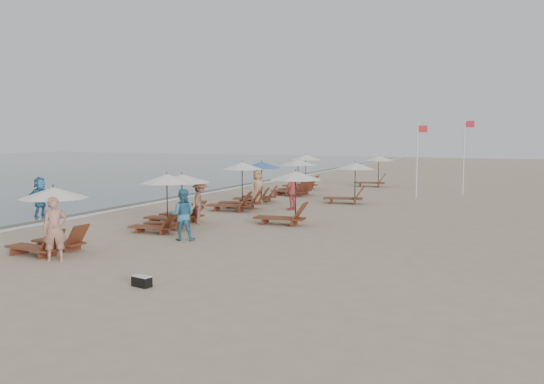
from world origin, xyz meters
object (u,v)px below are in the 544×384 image
at_px(beachgoer_far_a, 292,192).
at_px(inland_station_1, 349,180).
at_px(lounger_station_1, 163,203).
at_px(lounger_station_5, 294,179).
at_px(lounger_station_3, 237,189).
at_px(beachgoer_far_b, 258,187).
at_px(waterline_walker, 40,197).
at_px(lounger_station_2, 178,197).
at_px(inland_station_0, 288,194).
at_px(lounger_station_6, 302,173).
at_px(beachgoer_mid_a, 183,215).
at_px(lounger_station_0, 49,220).
at_px(beachgoer_mid_b, 200,202).
at_px(inland_station_2, 374,169).
at_px(duffel_bag, 142,281).
at_px(beachgoer_near, 55,229).
at_px(lounger_station_4, 258,183).
at_px(flag_pole_near, 418,156).

bearing_deg(beachgoer_far_a, inland_station_1, 168.56).
xyz_separation_m(lounger_station_1, lounger_station_5, (-0.26, 14.48, -0.08)).
xyz_separation_m(lounger_station_3, lounger_station_5, (0.05, 7.62, 0.01)).
bearing_deg(lounger_station_1, beachgoer_far_b, 92.55).
relative_size(inland_station_1, waterline_walker, 1.56).
distance_m(lounger_station_2, beachgoer_far_a, 6.53).
bearing_deg(lounger_station_3, beachgoer_far_b, 92.46).
distance_m(lounger_station_3, inland_station_0, 5.25).
height_order(lounger_station_6, beachgoer_mid_a, lounger_station_6).
bearing_deg(beachgoer_mid_a, beachgoer_far_b, -101.48).
bearing_deg(lounger_station_0, beachgoer_far_a, 75.88).
relative_size(lounger_station_6, waterline_walker, 1.40).
relative_size(lounger_station_1, beachgoer_mid_a, 1.30).
height_order(lounger_station_1, inland_station_0, lounger_station_1).
bearing_deg(beachgoer_mid_b, inland_station_2, -26.73).
bearing_deg(beachgoer_mid_b, lounger_station_5, -16.66).
distance_m(lounger_station_0, inland_station_1, 17.31).
bearing_deg(waterline_walker, inland_station_1, -47.83).
bearing_deg(waterline_walker, duffel_bag, -126.02).
bearing_deg(beachgoer_mid_a, lounger_station_6, -104.32).
height_order(beachgoer_mid_b, waterline_walker, waterline_walker).
distance_m(lounger_station_1, beachgoer_mid_a, 2.12).
height_order(inland_station_0, beachgoer_near, inland_station_0).
height_order(lounger_station_2, lounger_station_5, lounger_station_5).
height_order(lounger_station_6, beachgoer_far_a, lounger_station_6).
xyz_separation_m(lounger_station_0, beachgoer_mid_a, (2.66, 3.56, -0.13)).
distance_m(lounger_station_2, lounger_station_5, 12.42).
bearing_deg(beachgoer_far_a, lounger_station_4, -113.52).
xyz_separation_m(waterline_walker, flag_pole_near, (14.34, 14.81, 1.56)).
height_order(beachgoer_near, waterline_walker, beachgoer_near).
distance_m(lounger_station_1, duffel_bag, 8.17).
xyz_separation_m(inland_station_0, beachgoer_mid_a, (-2.07, -4.82, -0.38)).
height_order(lounger_station_1, beachgoer_far_b, lounger_station_1).
distance_m(lounger_station_1, inland_station_2, 22.49).
bearing_deg(beachgoer_mid_a, beachgoer_far_a, -115.95).
xyz_separation_m(lounger_station_2, beachgoer_mid_a, (2.37, -3.33, -0.18)).
distance_m(lounger_station_0, waterline_walker, 8.59).
relative_size(beachgoer_mid_b, flag_pole_near, 0.40).
bearing_deg(lounger_station_6, beachgoer_mid_b, -84.75).
height_order(lounger_station_3, duffel_bag, lounger_station_3).
height_order(lounger_station_0, inland_station_1, inland_station_1).
distance_m(lounger_station_0, beachgoer_mid_a, 4.45).
xyz_separation_m(lounger_station_2, waterline_walker, (-6.62, -1.08, -0.18)).
xyz_separation_m(lounger_station_3, beachgoer_mid_a, (2.01, -8.12, -0.11)).
relative_size(inland_station_0, inland_station_1, 0.99).
bearing_deg(beachgoer_mid_b, duffel_bag, -176.86).
height_order(beachgoer_mid_a, beachgoer_far_a, same).
distance_m(beachgoer_near, flag_pole_near, 22.57).
bearing_deg(beachgoer_far_a, lounger_station_6, -147.80).
bearing_deg(lounger_station_3, flag_pole_near, 50.53).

